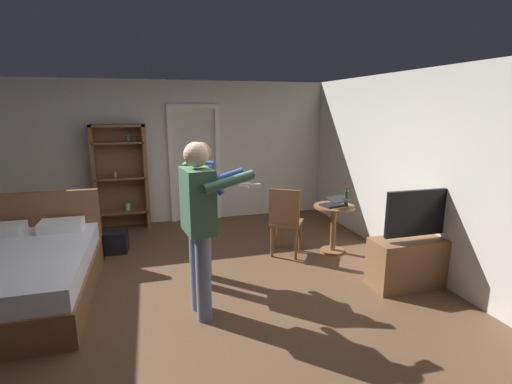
{
  "coord_description": "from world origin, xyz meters",
  "views": [
    {
      "loc": [
        -0.44,
        -3.96,
        2.08
      ],
      "look_at": [
        0.76,
        0.27,
        1.08
      ],
      "focal_mm": 26.38,
      "sensor_mm": 36.0,
      "label": 1
    }
  ],
  "objects_px": {
    "side_table": "(334,221)",
    "person_striped_shirt": "(204,203)",
    "bottle_on_table": "(346,198)",
    "bookshelf": "(121,173)",
    "laptop": "(335,203)",
    "wooden_chair": "(286,219)",
    "person_blue_shirt": "(199,218)",
    "tv_flatscreen": "(416,257)",
    "suitcase_dark": "(111,242)",
    "bed": "(18,275)"
  },
  "relations": [
    {
      "from": "bed",
      "to": "tv_flatscreen",
      "type": "distance_m",
      "value": 4.5
    },
    {
      "from": "wooden_chair",
      "to": "person_blue_shirt",
      "type": "bearing_deg",
      "value": -137.81
    },
    {
      "from": "tv_flatscreen",
      "to": "bookshelf",
      "type": "bearing_deg",
      "value": 136.86
    },
    {
      "from": "bookshelf",
      "to": "laptop",
      "type": "distance_m",
      "value": 3.63
    },
    {
      "from": "bookshelf",
      "to": "wooden_chair",
      "type": "xyz_separation_m",
      "value": [
        2.27,
        -1.98,
        -0.43
      ]
    },
    {
      "from": "bed",
      "to": "tv_flatscreen",
      "type": "relative_size",
      "value": 1.79
    },
    {
      "from": "bottle_on_table",
      "to": "suitcase_dark",
      "type": "relative_size",
      "value": 0.6
    },
    {
      "from": "person_striped_shirt",
      "to": "suitcase_dark",
      "type": "bearing_deg",
      "value": 132.73
    },
    {
      "from": "person_striped_shirt",
      "to": "laptop",
      "type": "bearing_deg",
      "value": 11.98
    },
    {
      "from": "bed",
      "to": "bookshelf",
      "type": "xyz_separation_m",
      "value": [
        0.96,
        2.4,
        0.67
      ]
    },
    {
      "from": "person_striped_shirt",
      "to": "tv_flatscreen",
      "type": "bearing_deg",
      "value": -17.68
    },
    {
      "from": "tv_flatscreen",
      "to": "person_striped_shirt",
      "type": "distance_m",
      "value": 2.59
    },
    {
      "from": "bed",
      "to": "laptop",
      "type": "height_order",
      "value": "bed"
    },
    {
      "from": "tv_flatscreen",
      "to": "wooden_chair",
      "type": "relative_size",
      "value": 1.18
    },
    {
      "from": "laptop",
      "to": "suitcase_dark",
      "type": "bearing_deg",
      "value": 164.0
    },
    {
      "from": "person_blue_shirt",
      "to": "suitcase_dark",
      "type": "distance_m",
      "value": 2.45
    },
    {
      "from": "bed",
      "to": "tv_flatscreen",
      "type": "bearing_deg",
      "value": -10.8
    },
    {
      "from": "bed",
      "to": "suitcase_dark",
      "type": "height_order",
      "value": "bed"
    },
    {
      "from": "bookshelf",
      "to": "person_blue_shirt",
      "type": "xyz_separation_m",
      "value": [
        0.92,
        -3.21,
        0.06
      ]
    },
    {
      "from": "suitcase_dark",
      "to": "wooden_chair",
      "type": "bearing_deg",
      "value": -13.26
    },
    {
      "from": "tv_flatscreen",
      "to": "laptop",
      "type": "relative_size",
      "value": 2.97
    },
    {
      "from": "bed",
      "to": "person_striped_shirt",
      "type": "height_order",
      "value": "person_striped_shirt"
    },
    {
      "from": "laptop",
      "to": "person_striped_shirt",
      "type": "bearing_deg",
      "value": -168.02
    },
    {
      "from": "tv_flatscreen",
      "to": "side_table",
      "type": "relative_size",
      "value": 1.67
    },
    {
      "from": "bottle_on_table",
      "to": "person_striped_shirt",
      "type": "distance_m",
      "value": 2.11
    },
    {
      "from": "bookshelf",
      "to": "person_striped_shirt",
      "type": "relative_size",
      "value": 1.06
    },
    {
      "from": "tv_flatscreen",
      "to": "person_striped_shirt",
      "type": "xyz_separation_m",
      "value": [
        -2.39,
        0.76,
        0.63
      ]
    },
    {
      "from": "wooden_chair",
      "to": "person_blue_shirt",
      "type": "relative_size",
      "value": 0.56
    },
    {
      "from": "side_table",
      "to": "person_blue_shirt",
      "type": "relative_size",
      "value": 0.4
    },
    {
      "from": "bookshelf",
      "to": "person_blue_shirt",
      "type": "bearing_deg",
      "value": -73.93
    },
    {
      "from": "bottle_on_table",
      "to": "person_striped_shirt",
      "type": "height_order",
      "value": "person_striped_shirt"
    },
    {
      "from": "wooden_chair",
      "to": "person_blue_shirt",
      "type": "height_order",
      "value": "person_blue_shirt"
    },
    {
      "from": "bottle_on_table",
      "to": "bookshelf",
      "type": "bearing_deg",
      "value": 146.06
    },
    {
      "from": "side_table",
      "to": "person_striped_shirt",
      "type": "xyz_separation_m",
      "value": [
        -1.93,
        -0.45,
        0.52
      ]
    },
    {
      "from": "person_blue_shirt",
      "to": "suitcase_dark",
      "type": "xyz_separation_m",
      "value": [
        -1.06,
        2.03,
        -0.87
      ]
    },
    {
      "from": "bed",
      "to": "person_striped_shirt",
      "type": "bearing_deg",
      "value": -2.26
    },
    {
      "from": "bookshelf",
      "to": "side_table",
      "type": "relative_size",
      "value": 2.57
    },
    {
      "from": "bookshelf",
      "to": "side_table",
      "type": "xyz_separation_m",
      "value": [
        3.0,
        -2.03,
        -0.5
      ]
    },
    {
      "from": "wooden_chair",
      "to": "person_striped_shirt",
      "type": "relative_size",
      "value": 0.58
    },
    {
      "from": "tv_flatscreen",
      "to": "wooden_chair",
      "type": "bearing_deg",
      "value": 133.31
    },
    {
      "from": "wooden_chair",
      "to": "person_blue_shirt",
      "type": "xyz_separation_m",
      "value": [
        -1.35,
        -1.22,
        0.48
      ]
    },
    {
      "from": "side_table",
      "to": "bed",
      "type": "bearing_deg",
      "value": -174.7
    },
    {
      "from": "bed",
      "to": "side_table",
      "type": "height_order",
      "value": "bed"
    },
    {
      "from": "suitcase_dark",
      "to": "person_blue_shirt",
      "type": "bearing_deg",
      "value": -57.25
    },
    {
      "from": "laptop",
      "to": "bottle_on_table",
      "type": "xyz_separation_m",
      "value": [
        0.16,
        -0.04,
        0.07
      ]
    },
    {
      "from": "bookshelf",
      "to": "bed",
      "type": "bearing_deg",
      "value": -111.87
    },
    {
      "from": "bed",
      "to": "bookshelf",
      "type": "bearing_deg",
      "value": 68.13
    },
    {
      "from": "bed",
      "to": "bottle_on_table",
      "type": "distance_m",
      "value": 4.14
    },
    {
      "from": "laptop",
      "to": "person_striped_shirt",
      "type": "height_order",
      "value": "person_striped_shirt"
    },
    {
      "from": "laptop",
      "to": "wooden_chair",
      "type": "distance_m",
      "value": 0.74
    }
  ]
}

